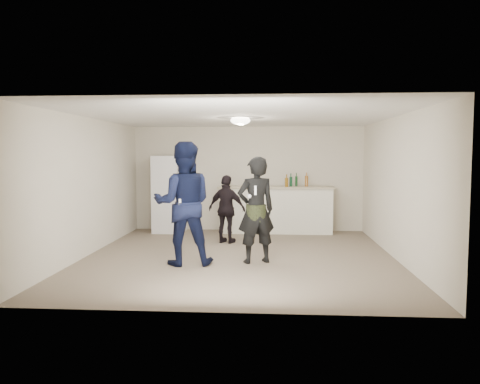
# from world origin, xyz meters

# --- Properties ---
(floor) EXTENTS (6.00, 6.00, 0.00)m
(floor) POSITION_xyz_m (0.00, 0.00, 0.00)
(floor) COLOR #6B5B4C
(floor) RESTS_ON ground
(ceiling) EXTENTS (6.00, 6.00, 0.00)m
(ceiling) POSITION_xyz_m (0.00, 0.00, 2.50)
(ceiling) COLOR silver
(ceiling) RESTS_ON wall_back
(wall_back) EXTENTS (6.00, 0.00, 6.00)m
(wall_back) POSITION_xyz_m (0.00, 3.00, 1.25)
(wall_back) COLOR beige
(wall_back) RESTS_ON floor
(wall_front) EXTENTS (6.00, 0.00, 6.00)m
(wall_front) POSITION_xyz_m (0.00, -3.00, 1.25)
(wall_front) COLOR beige
(wall_front) RESTS_ON floor
(wall_left) EXTENTS (0.00, 6.00, 6.00)m
(wall_left) POSITION_xyz_m (-2.75, 0.00, 1.25)
(wall_left) COLOR beige
(wall_left) RESTS_ON floor
(wall_right) EXTENTS (0.00, 6.00, 6.00)m
(wall_right) POSITION_xyz_m (2.75, 0.00, 1.25)
(wall_right) COLOR beige
(wall_right) RESTS_ON floor
(counter) EXTENTS (2.60, 0.56, 1.05)m
(counter) POSITION_xyz_m (0.67, 2.67, 0.53)
(counter) COLOR white
(counter) RESTS_ON floor
(counter_top) EXTENTS (2.68, 0.64, 0.04)m
(counter_top) POSITION_xyz_m (0.67, 2.67, 1.07)
(counter_top) COLOR beige
(counter_top) RESTS_ON counter
(fridge) EXTENTS (0.70, 0.70, 1.80)m
(fridge) POSITION_xyz_m (-1.84, 2.60, 0.90)
(fridge) COLOR white
(fridge) RESTS_ON floor
(fridge_handle) EXTENTS (0.02, 0.02, 0.60)m
(fridge_handle) POSITION_xyz_m (-1.56, 2.23, 1.30)
(fridge_handle) COLOR #B4B4B9
(fridge_handle) RESTS_ON fridge
(ceiling_dome) EXTENTS (0.36, 0.36, 0.16)m
(ceiling_dome) POSITION_xyz_m (0.00, 0.30, 2.45)
(ceiling_dome) COLOR white
(ceiling_dome) RESTS_ON ceiling
(shaker) EXTENTS (0.08, 0.08, 0.17)m
(shaker) POSITION_xyz_m (-0.03, 2.80, 1.18)
(shaker) COLOR silver
(shaker) RESTS_ON counter_top
(man) EXTENTS (1.10, 0.91, 2.04)m
(man) POSITION_xyz_m (-0.88, -0.64, 1.02)
(man) COLOR #0F1842
(man) RESTS_ON floor
(woman) EXTENTS (0.77, 0.64, 1.80)m
(woman) POSITION_xyz_m (0.31, -0.44, 0.90)
(woman) COLOR black
(woman) RESTS_ON floor
(camo_shorts) EXTENTS (0.34, 0.34, 0.28)m
(camo_shorts) POSITION_xyz_m (0.31, -0.44, 0.85)
(camo_shorts) COLOR #2E3B1A
(camo_shorts) RESTS_ON woman
(spectator) EXTENTS (0.89, 0.63, 1.41)m
(spectator) POSITION_xyz_m (-0.35, 1.29, 0.70)
(spectator) COLOR black
(spectator) RESTS_ON floor
(remote_man) EXTENTS (0.04, 0.04, 0.15)m
(remote_man) POSITION_xyz_m (-0.88, -0.92, 1.05)
(remote_man) COLOR white
(remote_man) RESTS_ON man
(nunchuk_man) EXTENTS (0.07, 0.07, 0.07)m
(nunchuk_man) POSITION_xyz_m (-0.76, -0.89, 0.98)
(nunchuk_man) COLOR white
(nunchuk_man) RESTS_ON man
(remote_woman) EXTENTS (0.04, 0.04, 0.15)m
(remote_woman) POSITION_xyz_m (0.31, -0.69, 1.25)
(remote_woman) COLOR white
(remote_woman) RESTS_ON woman
(nunchuk_woman) EXTENTS (0.07, 0.07, 0.07)m
(nunchuk_woman) POSITION_xyz_m (0.21, -0.66, 1.15)
(nunchuk_woman) COLOR white
(nunchuk_woman) RESTS_ON woman
(bottle_cluster) EXTENTS (1.28, 0.32, 0.25)m
(bottle_cluster) POSITION_xyz_m (0.97, 2.64, 1.20)
(bottle_cluster) COLOR white
(bottle_cluster) RESTS_ON counter_top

